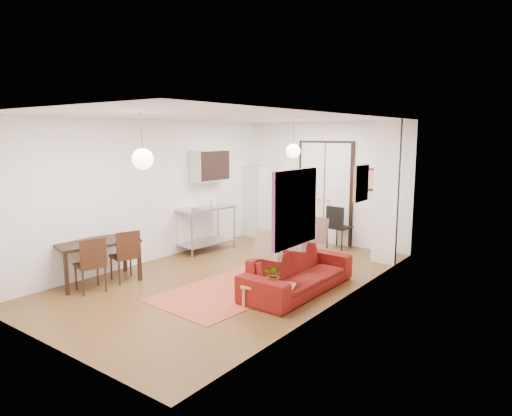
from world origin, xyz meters
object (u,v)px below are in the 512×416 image
Objects in this scene: dining_table at (97,246)px; fridge at (259,201)px; coffee_table at (269,287)px; sofa at (298,272)px; black_side_chair at (342,223)px; dining_chair_near at (129,250)px; kitchen_counter at (206,222)px; dining_chair_far at (94,259)px.

fridge is at bearing 90.00° from dining_table.
coffee_table is 3.22m from dining_table.
black_side_chair is at bearing 14.43° from sofa.
black_side_chair is (2.31, 4.90, -0.08)m from dining_table.
coffee_table is 0.87× the size of black_side_chair.
coffee_table is (-0.00, -0.85, -0.03)m from sofa.
black_side_chair is (2.31, 0.10, -0.31)m from fridge.
sofa is 1.26× the size of fridge.
dining_chair_near is (-2.78, -0.42, 0.24)m from coffee_table.
dining_chair_near is (0.30, 0.44, -0.13)m from dining_table.
sofa is 0.85m from coffee_table.
kitchen_counter reaches higher than sofa.
dining_chair_near reaches higher than sofa.
dining_chair_near and dining_chair_far have the same top height.
dining_chair_near is at bearing -78.07° from fridge.
sofa is 1.65× the size of kitchen_counter.
sofa is 2.28× the size of black_side_chair.
fridge is 4.81m from dining_table.
dining_table reaches higher than sofa.
fridge reaches higher than sofa.
dining_chair_far is at bearing -76.40° from kitchen_counter.
black_side_chair reaches higher than dining_table.
dining_table is (-3.09, -1.72, 0.34)m from sofa.
dining_chair_near is at bearing 72.24° from black_side_chair.
black_side_chair reaches higher than dining_chair_near.
dining_chair_far reaches higher than coffee_table.
fridge is (-3.08, 3.94, 0.60)m from coffee_table.
dining_chair_near is at bearing -74.75° from kitchen_counter.
dining_table is at bearing 71.28° from black_side_chair.
fridge is at bearing 8.94° from black_side_chair.
dining_chair_near is 4.89m from black_side_chair.
fridge is at bearing 128.09° from coffee_table.
fridge reaches higher than dining_chair_far.
sofa is 3.28m from kitchen_counter.
kitchen_counter is 3.07m from dining_chair_far.
dining_chair_far is (0.30, -5.06, -0.36)m from fridge.
dining_chair_far reaches higher than dining_table.
dining_table is 5.42m from black_side_chair.
kitchen_counter is at bearing 147.97° from coffee_table.
sofa is 3.55m from dining_table.
black_side_chair is at bearing 171.11° from dining_chair_near.
dining_chair_far is at bearing 15.43° from dining_chair_near.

